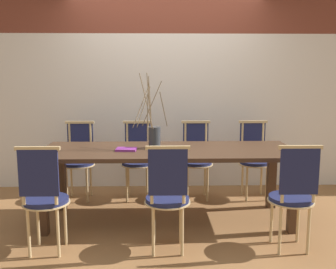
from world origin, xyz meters
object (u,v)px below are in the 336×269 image
chair_far_center (196,157)px  vase_centerpiece (154,135)px  chair_near_center (293,193)px  book_stack (126,149)px  dining_table (168,158)px

chair_far_center → vase_centerpiece: bearing=53.7°
chair_far_center → chair_near_center: bearing=114.6°
chair_near_center → book_stack: 1.63m
dining_table → vase_centerpiece: (-0.14, 0.04, 0.23)m
vase_centerpiece → book_stack: bearing=-159.5°
dining_table → book_stack: 0.44m
chair_near_center → chair_far_center: bearing=114.6°
chair_near_center → vase_centerpiece: 1.47m
book_stack → vase_centerpiece: bearing=20.5°
dining_table → vase_centerpiece: 0.28m
chair_near_center → chair_far_center: 1.62m
chair_near_center → book_stack: chair_near_center is taller
chair_far_center → vase_centerpiece: vase_centerpiece is taller
dining_table → chair_far_center: bearing=63.6°
chair_near_center → chair_far_center: size_ratio=1.00×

